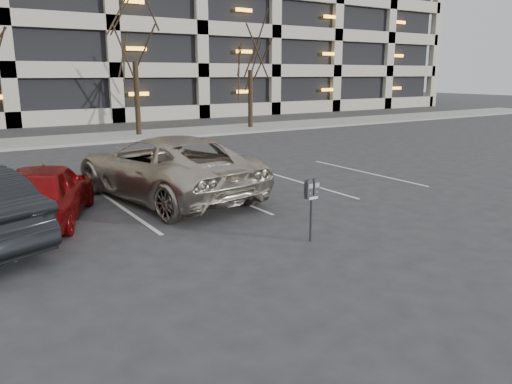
{
  "coord_description": "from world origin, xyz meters",
  "views": [
    {
      "loc": [
        -5.08,
        -9.65,
        3.27
      ],
      "look_at": [
        0.05,
        -1.67,
        1.01
      ],
      "focal_mm": 35.0,
      "sensor_mm": 36.0,
      "label": 1
    }
  ],
  "objects_px": {
    "parking_meter": "(312,195)",
    "car_red": "(44,192)",
    "suv_silver": "(165,167)",
    "tree_c": "(132,13)",
    "tree_d": "(250,33)"
  },
  "relations": [
    {
      "from": "suv_silver",
      "to": "car_red",
      "type": "xyz_separation_m",
      "value": [
        -3.19,
        -0.7,
        -0.14
      ]
    },
    {
      "from": "tree_c",
      "to": "parking_meter",
      "type": "relative_size",
      "value": 6.89
    },
    {
      "from": "car_red",
      "to": "parking_meter",
      "type": "bearing_deg",
      "value": 158.76
    },
    {
      "from": "tree_c",
      "to": "suv_silver",
      "type": "distance_m",
      "value": 14.91
    },
    {
      "from": "tree_d",
      "to": "parking_meter",
      "type": "xyz_separation_m",
      "value": [
        -10.04,
        -18.27,
        -4.61
      ]
    },
    {
      "from": "tree_c",
      "to": "car_red",
      "type": "height_order",
      "value": "tree_c"
    },
    {
      "from": "tree_c",
      "to": "suv_silver",
      "type": "relative_size",
      "value": 1.34
    },
    {
      "from": "tree_c",
      "to": "car_red",
      "type": "bearing_deg",
      "value": -117.28
    },
    {
      "from": "suv_silver",
      "to": "tree_c",
      "type": "bearing_deg",
      "value": -116.59
    },
    {
      "from": "tree_c",
      "to": "tree_d",
      "type": "distance_m",
      "value": 7.03
    },
    {
      "from": "parking_meter",
      "to": "suv_silver",
      "type": "height_order",
      "value": "suv_silver"
    },
    {
      "from": "parking_meter",
      "to": "car_red",
      "type": "height_order",
      "value": "car_red"
    },
    {
      "from": "suv_silver",
      "to": "tree_d",
      "type": "bearing_deg",
      "value": -139.39
    },
    {
      "from": "tree_c",
      "to": "car_red",
      "type": "xyz_separation_m",
      "value": [
        -7.23,
        -14.01,
        -5.53
      ]
    },
    {
      "from": "parking_meter",
      "to": "suv_silver",
      "type": "relative_size",
      "value": 0.19
    }
  ]
}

